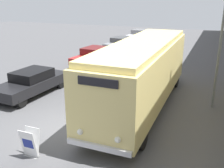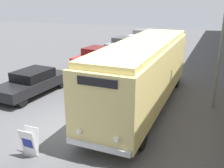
{
  "view_description": "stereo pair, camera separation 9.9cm",
  "coord_description": "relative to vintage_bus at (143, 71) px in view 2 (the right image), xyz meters",
  "views": [
    {
      "loc": [
        5.8,
        -8.77,
        5.49
      ],
      "look_at": [
        1.83,
        0.91,
        1.99
      ],
      "focal_mm": 42.0,
      "sensor_mm": 36.0,
      "label": 1
    },
    {
      "loc": [
        5.89,
        -8.73,
        5.49
      ],
      "look_at": [
        1.83,
        0.91,
        1.99
      ],
      "focal_mm": 42.0,
      "sensor_mm": 36.0,
      "label": 2
    }
  ],
  "objects": [
    {
      "name": "parked_car_far",
      "position": [
        -6.22,
        13.35,
        -1.18
      ],
      "size": [
        2.16,
        4.52,
        1.47
      ],
      "rotation": [
        0.0,
        0.0,
        -0.09
      ],
      "color": "black",
      "rests_on": "ground_plane"
    },
    {
      "name": "sign_board",
      "position": [
        -2.45,
        -5.85,
        -1.42
      ],
      "size": [
        0.63,
        0.4,
        1.07
      ],
      "color": "gray",
      "rests_on": "ground_plane"
    },
    {
      "name": "parked_car_mid",
      "position": [
        -6.18,
        7.03,
        -1.17
      ],
      "size": [
        2.31,
        4.74,
        1.48
      ],
      "rotation": [
        0.0,
        0.0,
        -0.1
      ],
      "color": "black",
      "rests_on": "ground_plane"
    },
    {
      "name": "parked_car_distant",
      "position": [
        -6.32,
        20.67,
        -1.18
      ],
      "size": [
        2.26,
        4.93,
        1.46
      ],
      "rotation": [
        0.0,
        0.0,
        -0.09
      ],
      "color": "black",
      "rests_on": "ground_plane"
    },
    {
      "name": "ground_plane",
      "position": [
        -2.43,
        -3.54,
        -1.94
      ],
      "size": [
        80.0,
        80.0,
        0.0
      ],
      "primitive_type": "plane",
      "color": "#4C4C4F"
    },
    {
      "name": "parked_car_near",
      "position": [
        -6.46,
        -0.67,
        -1.18
      ],
      "size": [
        2.21,
        4.91,
        1.45
      ],
      "rotation": [
        0.0,
        0.0,
        -0.07
      ],
      "color": "black",
      "rests_on": "ground_plane"
    },
    {
      "name": "vintage_bus",
      "position": [
        0.0,
        0.0,
        0.0
      ],
      "size": [
        2.52,
        10.68,
        3.43
      ],
      "color": "black",
      "rests_on": "ground_plane"
    },
    {
      "name": "streetlamp",
      "position": [
        3.44,
        1.34,
        2.45
      ],
      "size": [
        0.36,
        0.36,
        6.83
      ],
      "color": "#595E60",
      "rests_on": "ground_plane"
    }
  ]
}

